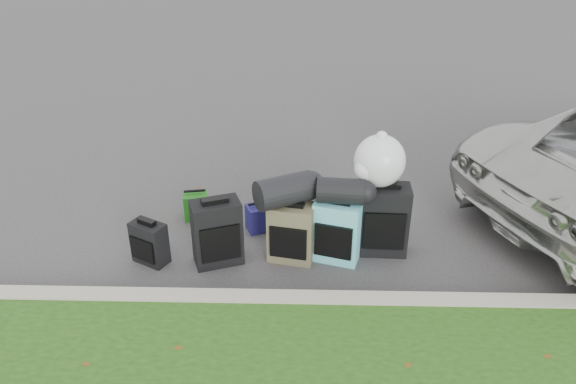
{
  "coord_description": "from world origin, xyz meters",
  "views": [
    {
      "loc": [
        0.03,
        -4.94,
        3.32
      ],
      "look_at": [
        -0.1,
        0.2,
        0.55
      ],
      "focal_mm": 35.0,
      "sensor_mm": 36.0,
      "label": 1
    }
  ],
  "objects_px": {
    "suitcase_olive": "(292,232)",
    "tote_navy": "(260,218)",
    "suitcase_teal": "(337,231)",
    "suitcase_large_black_left": "(217,233)",
    "tote_green": "(196,206)",
    "suitcase_large_black_right": "(383,220)",
    "suitcase_small_black": "(150,243)"
  },
  "relations": [
    {
      "from": "suitcase_olive",
      "to": "tote_navy",
      "type": "xyz_separation_m",
      "value": [
        -0.36,
        0.54,
        -0.16
      ]
    },
    {
      "from": "suitcase_olive",
      "to": "suitcase_teal",
      "type": "distance_m",
      "value": 0.45
    },
    {
      "from": "suitcase_large_black_left",
      "to": "suitcase_olive",
      "type": "relative_size",
      "value": 1.1
    },
    {
      "from": "suitcase_teal",
      "to": "tote_green",
      "type": "relative_size",
      "value": 2.14
    },
    {
      "from": "suitcase_large_black_right",
      "to": "tote_green",
      "type": "distance_m",
      "value": 2.14
    },
    {
      "from": "suitcase_olive",
      "to": "suitcase_large_black_right",
      "type": "xyz_separation_m",
      "value": [
        0.93,
        0.16,
        0.06
      ]
    },
    {
      "from": "suitcase_olive",
      "to": "tote_green",
      "type": "height_order",
      "value": "suitcase_olive"
    },
    {
      "from": "suitcase_small_black",
      "to": "suitcase_large_black_left",
      "type": "xyz_separation_m",
      "value": [
        0.68,
        0.02,
        0.12
      ]
    },
    {
      "from": "suitcase_small_black",
      "to": "suitcase_teal",
      "type": "xyz_separation_m",
      "value": [
        1.87,
        0.1,
        0.1
      ]
    },
    {
      "from": "suitcase_large_black_left",
      "to": "suitcase_teal",
      "type": "bearing_deg",
      "value": -16.16
    },
    {
      "from": "suitcase_small_black",
      "to": "suitcase_olive",
      "type": "bearing_deg",
      "value": 32.62
    },
    {
      "from": "suitcase_small_black",
      "to": "suitcase_teal",
      "type": "distance_m",
      "value": 1.87
    },
    {
      "from": "suitcase_large_black_right",
      "to": "tote_green",
      "type": "height_order",
      "value": "suitcase_large_black_right"
    },
    {
      "from": "suitcase_large_black_left",
      "to": "suitcase_large_black_right",
      "type": "bearing_deg",
      "value": -11.96
    },
    {
      "from": "suitcase_teal",
      "to": "tote_navy",
      "type": "xyz_separation_m",
      "value": [
        -0.81,
        0.54,
        -0.18
      ]
    },
    {
      "from": "suitcase_small_black",
      "to": "suitcase_teal",
      "type": "height_order",
      "value": "suitcase_teal"
    },
    {
      "from": "suitcase_large_black_right",
      "to": "tote_green",
      "type": "bearing_deg",
      "value": 165.19
    },
    {
      "from": "suitcase_large_black_left",
      "to": "suitcase_teal",
      "type": "xyz_separation_m",
      "value": [
        1.19,
        0.08,
        -0.02
      ]
    },
    {
      "from": "suitcase_small_black",
      "to": "tote_green",
      "type": "relative_size",
      "value": 1.45
    },
    {
      "from": "tote_navy",
      "to": "suitcase_olive",
      "type": "bearing_deg",
      "value": -78.83
    },
    {
      "from": "suitcase_small_black",
      "to": "suitcase_teal",
      "type": "relative_size",
      "value": 0.68
    },
    {
      "from": "suitcase_large_black_left",
      "to": "tote_green",
      "type": "height_order",
      "value": "suitcase_large_black_left"
    },
    {
      "from": "suitcase_small_black",
      "to": "suitcase_large_black_right",
      "type": "xyz_separation_m",
      "value": [
        2.35,
        0.25,
        0.15
      ]
    },
    {
      "from": "suitcase_large_black_right",
      "to": "tote_navy",
      "type": "relative_size",
      "value": 2.54
    },
    {
      "from": "tote_navy",
      "to": "suitcase_teal",
      "type": "bearing_deg",
      "value": -55.99
    },
    {
      "from": "suitcase_olive",
      "to": "suitcase_large_black_right",
      "type": "relative_size",
      "value": 0.83
    },
    {
      "from": "suitcase_olive",
      "to": "tote_green",
      "type": "bearing_deg",
      "value": 156.55
    },
    {
      "from": "suitcase_small_black",
      "to": "suitcase_large_black_right",
      "type": "bearing_deg",
      "value": 35.01
    },
    {
      "from": "suitcase_olive",
      "to": "suitcase_large_black_right",
      "type": "bearing_deg",
      "value": 21.57
    },
    {
      "from": "tote_green",
      "to": "suitcase_olive",
      "type": "bearing_deg",
      "value": -44.89
    },
    {
      "from": "suitcase_olive",
      "to": "tote_green",
      "type": "xyz_separation_m",
      "value": [
        -1.11,
        0.78,
        -0.16
      ]
    },
    {
      "from": "suitcase_large_black_left",
      "to": "suitcase_olive",
      "type": "distance_m",
      "value": 0.74
    }
  ]
}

